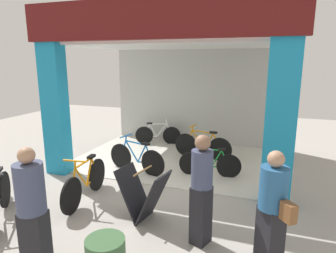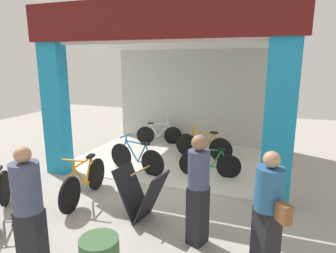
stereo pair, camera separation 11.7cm
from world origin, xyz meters
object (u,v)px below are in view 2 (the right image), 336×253
at_px(bicycle_inside_0, 136,158).
at_px(bicycle_inside_1, 159,134).
at_px(bicycle_parked_1, 84,182).
at_px(sandwich_board_sign, 141,195).
at_px(pedestrian_1, 268,211).
at_px(pedestrian_2, 198,189).
at_px(bicycle_inside_3, 210,164).
at_px(bicycle_inside_2, 203,146).
at_px(pedestrian_0, 28,209).

bearing_deg(bicycle_inside_0, bicycle_inside_1, 99.38).
height_order(bicycle_parked_1, sandwich_board_sign, bicycle_parked_1).
xyz_separation_m(pedestrian_1, pedestrian_2, (-0.99, 0.31, 0.02)).
distance_m(bicycle_inside_1, bicycle_inside_3, 3.11).
height_order(bicycle_inside_1, bicycle_inside_3, bicycle_inside_1).
relative_size(bicycle_parked_1, sandwich_board_sign, 1.85).
relative_size(bicycle_inside_0, bicycle_inside_2, 0.96).
bearing_deg(pedestrian_2, bicycle_inside_2, 102.43).
xyz_separation_m(bicycle_inside_1, bicycle_inside_2, (1.73, -0.95, 0.04)).
bearing_deg(pedestrian_1, pedestrian_2, 162.85).
xyz_separation_m(bicycle_inside_2, sandwich_board_sign, (-0.23, -3.57, 0.09)).
xyz_separation_m(bicycle_inside_0, sandwich_board_sign, (1.08, -2.00, 0.09)).
height_order(bicycle_inside_2, pedestrian_0, pedestrian_0).
height_order(sandwich_board_sign, pedestrian_1, pedestrian_1).
relative_size(bicycle_inside_2, pedestrian_1, 1.02).
xyz_separation_m(bicycle_inside_2, pedestrian_0, (-1.01, -5.25, 0.52)).
bearing_deg(bicycle_parked_1, bicycle_inside_2, 63.99).
distance_m(sandwich_board_sign, pedestrian_1, 2.22).
height_order(bicycle_inside_0, bicycle_inside_3, bicycle_inside_0).
relative_size(bicycle_inside_0, pedestrian_2, 0.95).
distance_m(bicycle_inside_3, sandwich_board_sign, 2.43).
bearing_deg(bicycle_inside_2, pedestrian_0, -100.89).
height_order(bicycle_inside_2, pedestrian_1, pedestrian_1).
xyz_separation_m(bicycle_inside_1, pedestrian_2, (2.59, -4.86, 0.55)).
bearing_deg(bicycle_inside_1, pedestrian_1, -55.27).
height_order(bicycle_parked_1, pedestrian_1, pedestrian_1).
xyz_separation_m(bicycle_inside_2, bicycle_inside_3, (0.46, -1.25, -0.05)).
height_order(pedestrian_0, pedestrian_1, pedestrian_0).
height_order(bicycle_inside_0, sandwich_board_sign, sandwich_board_sign).
height_order(bicycle_inside_2, bicycle_parked_1, bicycle_parked_1).
bearing_deg(pedestrian_0, bicycle_inside_3, 69.76).
bearing_deg(pedestrian_2, bicycle_inside_0, 132.98).
distance_m(bicycle_inside_0, bicycle_parked_1, 1.74).
relative_size(bicycle_inside_3, pedestrian_2, 0.86).
height_order(bicycle_inside_3, bicycle_parked_1, bicycle_parked_1).
relative_size(bicycle_inside_1, bicycle_parked_1, 0.84).
bearing_deg(pedestrian_1, bicycle_inside_2, 113.74).
xyz_separation_m(bicycle_inside_0, bicycle_inside_2, (1.31, 1.58, 0.01)).
relative_size(bicycle_parked_1, pedestrian_1, 1.04).
bearing_deg(bicycle_parked_1, pedestrian_1, -14.89).
bearing_deg(bicycle_inside_3, pedestrian_0, -110.24).
distance_m(sandwich_board_sign, pedestrian_0, 1.90).
distance_m(bicycle_inside_1, pedestrian_2, 5.53).
distance_m(bicycle_inside_2, bicycle_inside_3, 1.34).
bearing_deg(sandwich_board_sign, bicycle_inside_1, 108.27).
bearing_deg(sandwich_board_sign, bicycle_inside_2, 86.26).
bearing_deg(pedestrian_0, pedestrian_1, 19.94).
bearing_deg(bicycle_inside_0, bicycle_inside_3, 10.32).
relative_size(bicycle_inside_3, pedestrian_0, 0.85).
relative_size(sandwich_board_sign, pedestrian_2, 0.55).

